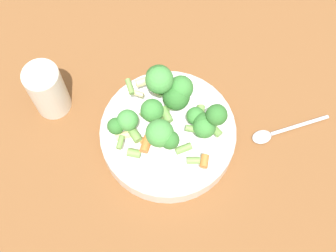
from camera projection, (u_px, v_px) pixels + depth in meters
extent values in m
plane|color=brown|center=(168.00, 139.00, 0.85)|extent=(3.00, 3.00, 0.00)
cylinder|color=white|center=(168.00, 135.00, 0.83)|extent=(0.24, 0.24, 0.04)
torus|color=white|center=(168.00, 131.00, 0.82)|extent=(0.24, 0.24, 0.01)
cylinder|color=#8CB766|center=(203.00, 129.00, 0.80)|extent=(0.01, 0.01, 0.02)
sphere|color=#33722D|center=(204.00, 123.00, 0.78)|extent=(0.04, 0.04, 0.04)
cylinder|color=#8CB766|center=(129.00, 126.00, 0.78)|extent=(0.01, 0.01, 0.02)
sphere|color=#479342|center=(128.00, 120.00, 0.76)|extent=(0.04, 0.04, 0.04)
cylinder|color=#8CB766|center=(159.00, 87.00, 0.80)|extent=(0.02, 0.02, 0.02)
sphere|color=#33722D|center=(159.00, 78.00, 0.77)|extent=(0.05, 0.05, 0.05)
cylinder|color=#8CB766|center=(170.00, 145.00, 0.75)|extent=(0.01, 0.01, 0.02)
sphere|color=#33722D|center=(170.00, 140.00, 0.73)|extent=(0.03, 0.03, 0.03)
cylinder|color=#8CB766|center=(180.00, 95.00, 0.81)|extent=(0.02, 0.02, 0.02)
sphere|color=#3D8438|center=(181.00, 88.00, 0.79)|extent=(0.04, 0.04, 0.04)
cylinder|color=#8CB766|center=(117.00, 130.00, 0.78)|extent=(0.01, 0.01, 0.01)
sphere|color=#33722D|center=(116.00, 126.00, 0.76)|extent=(0.03, 0.03, 0.03)
cylinder|color=#8CB766|center=(196.00, 122.00, 0.80)|extent=(0.01, 0.01, 0.01)
sphere|color=#3D8438|center=(196.00, 117.00, 0.78)|extent=(0.03, 0.03, 0.03)
cylinder|color=#8CB766|center=(153.00, 117.00, 0.80)|extent=(0.01, 0.01, 0.02)
sphere|color=#3D8438|center=(152.00, 110.00, 0.77)|extent=(0.04, 0.04, 0.04)
cylinder|color=#8CB766|center=(203.00, 133.00, 0.80)|extent=(0.01, 0.01, 0.02)
sphere|color=#3D8438|center=(204.00, 127.00, 0.77)|extent=(0.04, 0.04, 0.04)
cylinder|color=#8CB766|center=(215.00, 121.00, 0.78)|extent=(0.01, 0.01, 0.02)
sphere|color=#33722D|center=(217.00, 115.00, 0.76)|extent=(0.04, 0.04, 0.04)
cylinder|color=#8CB766|center=(155.00, 84.00, 0.83)|extent=(0.01, 0.01, 0.02)
sphere|color=#33722D|center=(154.00, 77.00, 0.81)|extent=(0.04, 0.04, 0.04)
cylinder|color=#8CB766|center=(176.00, 104.00, 0.82)|extent=(0.02, 0.02, 0.02)
sphere|color=#33722D|center=(176.00, 96.00, 0.79)|extent=(0.05, 0.05, 0.05)
cylinder|color=#8CB766|center=(160.00, 89.00, 0.80)|extent=(0.02, 0.02, 0.02)
sphere|color=#479342|center=(160.00, 80.00, 0.77)|extent=(0.05, 0.05, 0.05)
cylinder|color=#8CB766|center=(160.00, 141.00, 0.76)|extent=(0.02, 0.02, 0.02)
sphere|color=#479342|center=(160.00, 133.00, 0.73)|extent=(0.05, 0.05, 0.05)
cylinder|color=#729E4C|center=(146.00, 111.00, 0.80)|extent=(0.02, 0.03, 0.01)
cylinder|color=beige|center=(159.00, 87.00, 0.80)|extent=(0.03, 0.03, 0.01)
cylinder|color=#729E4C|center=(181.00, 100.00, 0.80)|extent=(0.02, 0.02, 0.01)
cylinder|color=#729E4C|center=(193.00, 161.00, 0.77)|extent=(0.02, 0.02, 0.01)
cylinder|color=#729E4C|center=(169.00, 114.00, 0.79)|extent=(0.03, 0.02, 0.01)
cylinder|color=#729E4C|center=(184.00, 149.00, 0.78)|extent=(0.02, 0.03, 0.01)
cylinder|color=#729E4C|center=(167.00, 90.00, 0.82)|extent=(0.02, 0.02, 0.01)
cylinder|color=#729E4C|center=(192.00, 129.00, 0.78)|extent=(0.02, 0.02, 0.01)
cylinder|color=beige|center=(137.00, 93.00, 0.81)|extent=(0.02, 0.03, 0.01)
cylinder|color=#729E4C|center=(135.00, 135.00, 0.77)|extent=(0.03, 0.02, 0.01)
cylinder|color=#729E4C|center=(201.00, 112.00, 0.80)|extent=(0.03, 0.02, 0.01)
cylinder|color=orange|center=(204.00, 161.00, 0.77)|extent=(0.02, 0.02, 0.01)
cylinder|color=orange|center=(146.00, 144.00, 0.76)|extent=(0.03, 0.03, 0.01)
cylinder|color=beige|center=(142.00, 82.00, 0.82)|extent=(0.02, 0.02, 0.01)
cylinder|color=orange|center=(149.00, 141.00, 0.79)|extent=(0.02, 0.03, 0.01)
cylinder|color=#729E4C|center=(130.00, 87.00, 0.80)|extent=(0.03, 0.01, 0.01)
cylinder|color=#729E4C|center=(120.00, 142.00, 0.77)|extent=(0.02, 0.02, 0.01)
cylinder|color=#729E4C|center=(134.00, 153.00, 0.78)|extent=(0.02, 0.03, 0.01)
cylinder|color=beige|center=(124.00, 136.00, 0.79)|extent=(0.01, 0.03, 0.01)
cylinder|color=orange|center=(125.00, 123.00, 0.77)|extent=(0.03, 0.02, 0.01)
cylinder|color=#729E4C|center=(214.00, 129.00, 0.80)|extent=(0.03, 0.02, 0.01)
cylinder|color=#729E4C|center=(165.00, 115.00, 0.80)|extent=(0.03, 0.02, 0.01)
cylinder|color=silver|center=(48.00, 90.00, 0.83)|extent=(0.06, 0.06, 0.11)
torus|color=silver|center=(40.00, 75.00, 0.78)|extent=(0.06, 0.06, 0.01)
cylinder|color=silver|center=(300.00, 125.00, 0.86)|extent=(0.02, 0.11, 0.01)
ellipsoid|color=silver|center=(262.00, 137.00, 0.85)|extent=(0.03, 0.04, 0.01)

